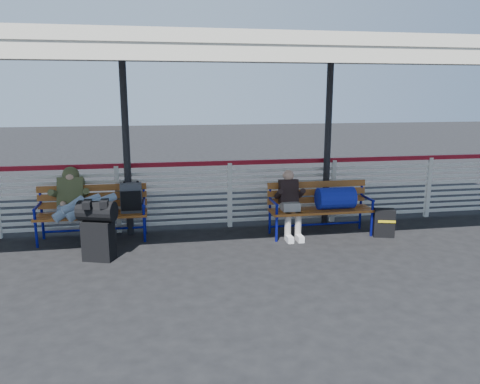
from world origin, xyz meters
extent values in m
plane|color=black|center=(0.00, 0.00, 0.00)|extent=(60.00, 60.00, 0.00)
cube|color=silver|center=(0.00, 1.90, 0.60)|extent=(12.00, 0.04, 1.04)
cube|color=maroon|center=(0.00, 1.90, 1.20)|extent=(12.00, 0.06, 0.08)
cube|color=silver|center=(0.00, 0.90, 3.08)|extent=(12.60, 3.60, 0.16)
cube|color=silver|center=(0.00, -0.85, 2.95)|extent=(12.60, 0.06, 0.30)
cylinder|color=black|center=(-1.80, 1.75, 1.50)|extent=(0.12, 0.12, 3.00)
cylinder|color=black|center=(1.80, 1.75, 1.50)|extent=(0.12, 0.12, 3.00)
cube|color=black|center=(-2.19, 0.50, 0.30)|extent=(0.50, 0.39, 0.60)
cylinder|color=black|center=(-2.19, 0.50, 0.75)|extent=(0.61, 0.47, 0.30)
cube|color=#AF6922|center=(-2.39, 1.45, 0.45)|extent=(1.80, 0.50, 0.04)
cube|color=#AF6922|center=(-2.39, 1.71, 0.72)|extent=(1.80, 0.10, 0.40)
cylinder|color=#0C1289|center=(-3.24, 1.25, 0.23)|extent=(0.04, 0.04, 0.45)
cylinder|color=#0C1289|center=(-1.54, 1.25, 0.23)|extent=(0.04, 0.04, 0.45)
cylinder|color=#0C1289|center=(-3.24, 1.72, 0.45)|extent=(0.04, 0.04, 0.90)
cylinder|color=#0C1289|center=(-1.54, 1.72, 0.45)|extent=(0.04, 0.04, 0.90)
cube|color=#4C4E54|center=(-1.74, 1.47, 0.72)|extent=(0.35, 0.22, 0.49)
cube|color=#AF6922|center=(1.48, 1.08, 0.45)|extent=(1.80, 0.50, 0.04)
cube|color=#AF6922|center=(1.48, 1.34, 0.72)|extent=(1.80, 0.10, 0.40)
cylinder|color=#0C1289|center=(0.63, 0.88, 0.23)|extent=(0.04, 0.04, 0.45)
cylinder|color=#0C1289|center=(2.33, 0.88, 0.23)|extent=(0.04, 0.04, 0.45)
cylinder|color=#0C1289|center=(0.63, 1.35, 0.45)|extent=(0.04, 0.04, 0.90)
cylinder|color=#0C1289|center=(2.33, 1.35, 0.45)|extent=(0.04, 0.04, 0.90)
cylinder|color=#101795|center=(1.73, 1.08, 0.66)|extent=(0.64, 0.38, 0.38)
cube|color=#8292AF|center=(-2.74, 1.50, 0.54)|extent=(0.36, 0.26, 0.18)
cube|color=#424B28|center=(-2.74, 1.70, 0.80)|extent=(0.42, 0.38, 0.53)
sphere|color=#424B28|center=(-2.74, 1.80, 1.08)|extent=(0.28, 0.28, 0.28)
sphere|color=tan|center=(-2.74, 1.76, 1.07)|extent=(0.21, 0.21, 0.21)
cube|color=black|center=(-2.31, 0.44, 0.87)|extent=(0.11, 0.27, 0.10)
cube|color=black|center=(-2.07, 0.44, 0.87)|extent=(0.11, 0.27, 0.10)
cube|color=#A8A198|center=(0.93, 1.11, 0.53)|extent=(0.30, 0.24, 0.16)
cube|color=black|center=(0.93, 1.25, 0.78)|extent=(0.32, 0.23, 0.42)
sphere|color=tan|center=(0.93, 1.27, 1.05)|extent=(0.19, 0.19, 0.19)
cylinder|color=#A8A198|center=(0.84, 0.93, 0.24)|extent=(0.11, 0.11, 0.46)
cylinder|color=#A8A198|center=(1.02, 0.93, 0.24)|extent=(0.11, 0.11, 0.46)
cube|color=silver|center=(0.84, 0.83, 0.05)|extent=(0.10, 0.24, 0.10)
cube|color=silver|center=(1.02, 0.83, 0.05)|extent=(0.10, 0.24, 0.10)
cube|color=black|center=(2.53, 0.83, 0.24)|extent=(0.39, 0.28, 0.49)
cube|color=gold|center=(2.53, 0.72, 0.29)|extent=(0.29, 0.10, 0.04)
camera|label=1|loc=(-1.32, -6.39, 2.45)|focal=35.00mm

